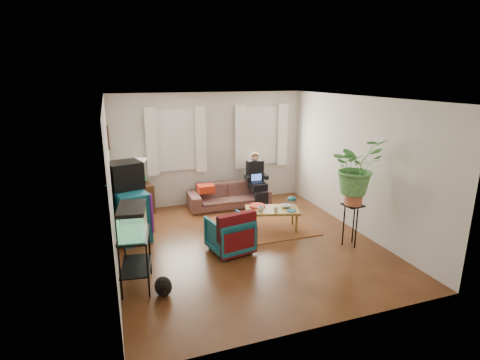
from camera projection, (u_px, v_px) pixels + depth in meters
name	position (u px, v px, depth m)	size (l,w,h in m)	color
floor	(247.00, 244.00, 6.82)	(4.50, 5.00, 0.01)	#4F2B14
ceiling	(248.00, 98.00, 6.12)	(4.50, 5.00, 0.01)	white
wall_back	(211.00, 149.00, 8.75)	(4.50, 0.01, 2.60)	silver
wall_front	(325.00, 228.00, 4.20)	(4.50, 0.01, 2.60)	silver
wall_left	(111.00, 187.00, 5.76)	(0.01, 5.00, 2.60)	silver
wall_right	(357.00, 165.00, 7.19)	(0.01, 5.00, 2.60)	silver
window_left	(176.00, 140.00, 8.41)	(1.08, 0.04, 1.38)	white
window_right	(261.00, 136.00, 9.06)	(1.08, 0.04, 1.38)	white
curtains_left	(177.00, 141.00, 8.34)	(1.36, 0.06, 1.50)	white
curtains_right	(262.00, 136.00, 8.98)	(1.36, 0.06, 1.50)	white
picture_frame	(109.00, 137.00, 6.37)	(0.04, 0.32, 0.40)	#3D2616
area_rug	(260.00, 226.00, 7.59)	(2.00, 1.60, 0.01)	maroon
sofa	(229.00, 191.00, 8.68)	(1.87, 0.74, 0.73)	brown
seated_person	(256.00, 181.00, 8.84)	(0.47, 0.58, 1.12)	black
side_table	(142.00, 199.00, 8.29)	(0.44, 0.44, 0.65)	#3B2616
table_lamp	(140.00, 173.00, 8.13)	(0.33, 0.33, 0.59)	white
dresser	(129.00, 213.00, 7.01)	(0.52, 1.04, 0.93)	#105B64
crt_tv	(125.00, 175.00, 6.91)	(0.57, 0.52, 0.50)	black
aquarium_stand	(136.00, 261.00, 5.34)	(0.40, 0.72, 0.81)	black
aquarium	(132.00, 220.00, 5.18)	(0.36, 0.66, 0.43)	#7FD899
black_cat	(163.00, 284.00, 5.19)	(0.24, 0.37, 0.31)	black
armchair	(230.00, 233.00, 6.44)	(0.68, 0.63, 0.69)	navy
serape_throw	(237.00, 230.00, 6.18)	(0.70, 0.16, 0.57)	#9E0A0A
coffee_table	(272.00, 219.00, 7.41)	(1.03, 0.56, 0.43)	olive
cup_a	(261.00, 209.00, 7.24)	(0.12, 0.12, 0.09)	white
cup_b	(276.00, 210.00, 7.18)	(0.09, 0.09, 0.09)	beige
bowl	(286.00, 206.00, 7.44)	(0.20, 0.20, 0.05)	white
snack_tray	(257.00, 206.00, 7.47)	(0.32, 0.32, 0.04)	#B21414
birdcage	(292.00, 204.00, 7.19)	(0.17, 0.17, 0.30)	#115B6B
plant_stand	(351.00, 225.00, 6.66)	(0.33, 0.33, 0.78)	black
potted_plant	(355.00, 175.00, 6.41)	(0.88, 0.76, 0.98)	#599947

